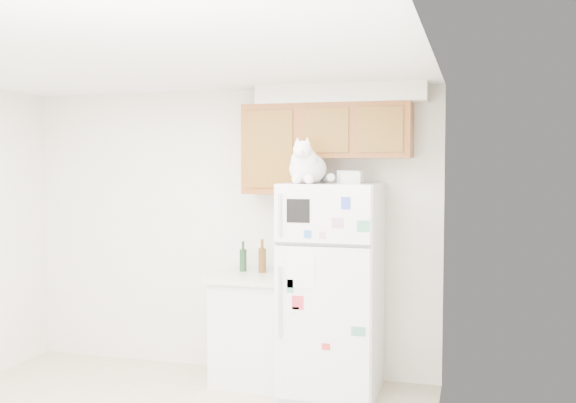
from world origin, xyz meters
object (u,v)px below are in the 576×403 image
at_px(base_counter, 254,328).
at_px(storage_box_back, 350,177).
at_px(refrigerator, 332,288).
at_px(cat, 307,166).
at_px(storage_box_front, 351,178).
at_px(bottle_green, 243,256).
at_px(bottle_amber, 262,256).

bearing_deg(base_counter, storage_box_back, -2.17).
relative_size(refrigerator, cat, 3.30).
bearing_deg(refrigerator, storage_box_front, -21.20).
bearing_deg(refrigerator, storage_box_back, 16.72).
relative_size(base_counter, bottle_green, 3.50).
height_order(refrigerator, cat, cat).
bearing_deg(bottle_green, storage_box_back, -9.96).
distance_m(cat, storage_box_back, 0.39).
distance_m(storage_box_front, bottle_amber, 1.09).
bearing_deg(storage_box_front, cat, -168.00).
height_order(storage_box_front, bottle_green, storage_box_front).
xyz_separation_m(storage_box_back, bottle_amber, (-0.79, 0.14, -0.69)).
xyz_separation_m(base_counter, bottle_amber, (0.04, 0.11, 0.60)).
bearing_deg(cat, bottle_amber, 142.16).
distance_m(base_counter, bottle_green, 0.62).
bearing_deg(refrigerator, bottle_amber, 163.95).
bearing_deg(bottle_amber, storage_box_front, -17.10).
distance_m(cat, storage_box_front, 0.36).
distance_m(storage_box_back, bottle_amber, 1.05).
relative_size(base_counter, storage_box_back, 5.11).
height_order(refrigerator, storage_box_front, storage_box_front).
bearing_deg(bottle_green, bottle_amber, -8.15).
distance_m(bottle_green, bottle_amber, 0.19).
bearing_deg(bottle_amber, base_counter, -110.34).
xyz_separation_m(refrigerator, bottle_green, (-0.83, 0.21, 0.20)).
height_order(refrigerator, storage_box_back, storage_box_back).
height_order(base_counter, cat, cat).
distance_m(refrigerator, storage_box_front, 0.91).
distance_m(cat, bottle_green, 1.11).
bearing_deg(cat, storage_box_front, 22.43).
height_order(refrigerator, bottle_green, refrigerator).
bearing_deg(refrigerator, cat, -128.97).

